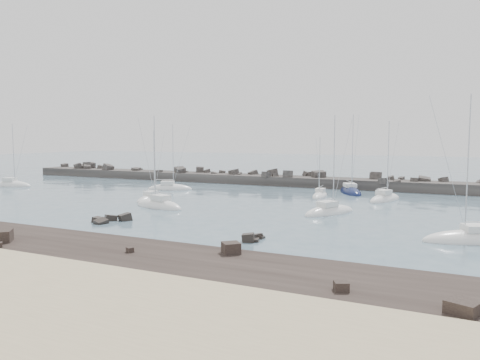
# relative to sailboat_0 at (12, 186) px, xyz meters

# --- Properties ---
(ground) EXTENTS (400.00, 400.00, 0.00)m
(ground) POSITION_rel_sailboat_0_xyz_m (47.43, -12.07, -0.15)
(ground) COLOR slate
(ground) RESTS_ON ground
(rock_shelf) EXTENTS (140.00, 12.10, 1.74)m
(rock_shelf) POSITION_rel_sailboat_0_xyz_m (47.52, -34.05, -0.13)
(rock_shelf) COLOR black
(rock_shelf) RESTS_ON ground
(rock_cluster_near) EXTENTS (4.20, 4.66, 1.75)m
(rock_cluster_near) POSITION_rel_sailboat_0_xyz_m (43.41, -21.31, -0.03)
(rock_cluster_near) COLOR black
(rock_cluster_near) RESTS_ON ground
(rock_cluster_far) EXTENTS (1.81, 3.35, 1.27)m
(rock_cluster_far) POSITION_rel_sailboat_0_xyz_m (62.43, -23.14, -0.01)
(rock_cluster_far) COLOR black
(rock_cluster_far) RESTS_ON ground
(breakwater) EXTENTS (115.00, 7.08, 4.89)m
(breakwater) POSITION_rel_sailboat_0_xyz_m (39.56, 25.96, 0.16)
(breakwater) COLOR #312E2B
(breakwater) RESTS_ON ground
(sailboat_0) EXTENTS (8.66, 4.49, 13.20)m
(sailboat_0) POSITION_rel_sailboat_0_xyz_m (0.00, 0.00, 0.00)
(sailboat_0) COLOR white
(sailboat_0) RESTS_ON ground
(sailboat_2) EXTENTS (2.34, 7.30, 11.56)m
(sailboat_2) POSITION_rel_sailboat_0_xyz_m (37.07, -4.44, -0.02)
(sailboat_2) COLOR white
(sailboat_2) RESTS_ON ground
(sailboat_3) EXTENTS (8.50, 5.71, 12.97)m
(sailboat_3) POSITION_rel_sailboat_0_xyz_m (31.21, 8.84, -0.01)
(sailboat_3) COLOR white
(sailboat_3) RESTS_ON ground
(sailboat_4) EXTENTS (8.95, 4.50, 13.67)m
(sailboat_4) POSITION_rel_sailboat_0_xyz_m (42.29, -10.02, 0.00)
(sailboat_4) COLOR white
(sailboat_4) RESTS_ON ground
(sailboat_5) EXTENTS (2.40, 6.66, 10.50)m
(sailboat_5) POSITION_rel_sailboat_0_xyz_m (59.20, 10.42, -0.01)
(sailboat_5) COLOR white
(sailboat_5) RESTS_ON ground
(sailboat_6) EXTENTS (6.22, 8.75, 13.43)m
(sailboat_6) POSITION_rel_sailboat_0_xyz_m (64.86, -4.85, -0.01)
(sailboat_6) COLOR white
(sailboat_6) RESTS_ON ground
(sailboat_7) EXTENTS (6.72, 9.55, 14.54)m
(sailboat_7) POSITION_rel_sailboat_0_xyz_m (62.43, 18.07, -0.01)
(sailboat_7) COLOR #0F1840
(sailboat_7) RESTS_ON ground
(sailboat_8) EXTENTS (4.98, 8.62, 13.13)m
(sailboat_8) POSITION_rel_sailboat_0_xyz_m (69.31, 10.79, -0.00)
(sailboat_8) COLOR white
(sailboat_8) RESTS_ON ground
(sailboat_9) EXTENTS (9.72, 6.50, 14.65)m
(sailboat_9) POSITION_rel_sailboat_0_xyz_m (81.11, -14.82, -0.01)
(sailboat_9) COLOR white
(sailboat_9) RESTS_ON ground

